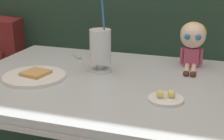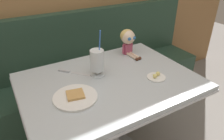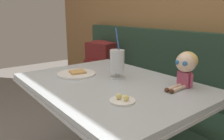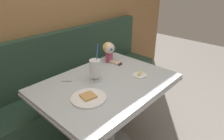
# 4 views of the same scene
# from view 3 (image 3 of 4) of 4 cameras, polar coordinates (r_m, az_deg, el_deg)

# --- Properties ---
(wood_panel_wall) EXTENTS (4.40, 0.08, 2.40)m
(wood_panel_wall) POSITION_cam_3_polar(r_m,az_deg,el_deg) (1.91, 21.40, 15.37)
(wood_panel_wall) COLOR olive
(wood_panel_wall) RESTS_ON ground
(booth_bench) EXTENTS (2.60, 0.48, 1.00)m
(booth_bench) POSITION_cam_3_polar(r_m,az_deg,el_deg) (1.89, 15.08, -11.47)
(booth_bench) COLOR #233D2D
(booth_bench) RESTS_ON ground
(diner_table) EXTENTS (1.11, 0.81, 0.74)m
(diner_table) POSITION_cam_3_polar(r_m,az_deg,el_deg) (1.39, -0.53, -10.93)
(diner_table) COLOR #B2BCC1
(diner_table) RESTS_ON ground
(toast_plate) EXTENTS (0.25, 0.25, 0.03)m
(toast_plate) POSITION_cam_3_polar(r_m,az_deg,el_deg) (1.48, -9.12, -0.94)
(toast_plate) COLOR white
(toast_plate) RESTS_ON diner_table
(milkshake_glass) EXTENTS (0.10, 0.10, 0.32)m
(milkshake_glass) POSITION_cam_3_polar(r_m,az_deg,el_deg) (1.37, 1.33, 1.90)
(milkshake_glass) COLOR silver
(milkshake_glass) RESTS_ON diner_table
(butter_saucer) EXTENTS (0.12, 0.12, 0.04)m
(butter_saucer) POSITION_cam_3_polar(r_m,az_deg,el_deg) (1.03, 2.68, -7.71)
(butter_saucer) COLOR white
(butter_saucer) RESTS_ON diner_table
(butter_knife) EXTENTS (0.18, 0.18, 0.01)m
(butter_knife) POSITION_cam_3_polar(r_m,az_deg,el_deg) (1.59, 1.45, 0.16)
(butter_knife) COLOR silver
(butter_knife) RESTS_ON diner_table
(seated_doll) EXTENTS (0.12, 0.22, 0.20)m
(seated_doll) POSITION_cam_3_polar(r_m,az_deg,el_deg) (1.26, 18.49, 1.41)
(seated_doll) COLOR #B74C6B
(seated_doll) RESTS_ON diner_table
(backpack) EXTENTS (0.34, 0.30, 0.41)m
(backpack) POSITION_cam_3_polar(r_m,az_deg,el_deg) (2.42, -2.92, 3.05)
(backpack) COLOR maroon
(backpack) RESTS_ON booth_bench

